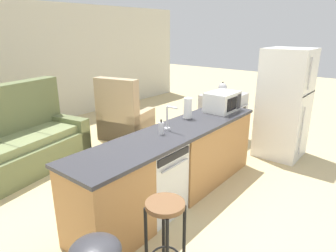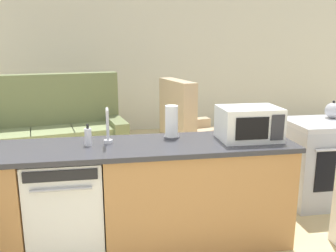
{
  "view_description": "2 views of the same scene",
  "coord_description": "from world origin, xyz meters",
  "px_view_note": "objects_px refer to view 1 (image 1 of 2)",
  "views": [
    {
      "loc": [
        -2.52,
        -2.04,
        2.05
      ],
      "look_at": [
        0.28,
        0.22,
        0.87
      ],
      "focal_mm": 32.0,
      "sensor_mm": 36.0,
      "label": 1
    },
    {
      "loc": [
        0.11,
        -2.77,
        1.71
      ],
      "look_at": [
        0.7,
        0.71,
        0.87
      ],
      "focal_mm": 38.0,
      "sensor_mm": 36.0,
      "label": 2
    }
  ],
  "objects_px": {
    "kettle": "(223,87)",
    "paper_towel_roll": "(188,109)",
    "dishwasher": "(153,179)",
    "couch": "(16,145)",
    "soap_bottle": "(161,128)",
    "microwave": "(222,102)",
    "armchair": "(124,121)",
    "stove_range": "(223,117)",
    "refrigerator": "(284,104)",
    "bar_stool": "(165,225)"
  },
  "relations": [
    {
      "from": "kettle",
      "to": "paper_towel_roll",
      "type": "bearing_deg",
      "value": -164.7
    },
    {
      "from": "dishwasher",
      "to": "couch",
      "type": "relative_size",
      "value": 0.39
    },
    {
      "from": "soap_bottle",
      "to": "kettle",
      "type": "bearing_deg",
      "value": 14.0
    },
    {
      "from": "couch",
      "to": "microwave",
      "type": "bearing_deg",
      "value": -49.81
    },
    {
      "from": "armchair",
      "to": "microwave",
      "type": "bearing_deg",
      "value": -89.4
    },
    {
      "from": "couch",
      "to": "stove_range",
      "type": "bearing_deg",
      "value": -30.41
    },
    {
      "from": "microwave",
      "to": "paper_towel_roll",
      "type": "xyz_separation_m",
      "value": [
        -0.64,
        0.17,
        -0.0
      ]
    },
    {
      "from": "refrigerator",
      "to": "couch",
      "type": "bearing_deg",
      "value": 136.59
    },
    {
      "from": "dishwasher",
      "to": "paper_towel_roll",
      "type": "bearing_deg",
      "value": 10.48
    },
    {
      "from": "armchair",
      "to": "bar_stool",
      "type": "bearing_deg",
      "value": -127.71
    },
    {
      "from": "couch",
      "to": "armchair",
      "type": "bearing_deg",
      "value": -7.4
    },
    {
      "from": "couch",
      "to": "armchair",
      "type": "height_order",
      "value": "couch"
    },
    {
      "from": "soap_bottle",
      "to": "couch",
      "type": "xyz_separation_m",
      "value": [
        -0.65,
        2.31,
        -0.58
      ]
    },
    {
      "from": "stove_range",
      "to": "armchair",
      "type": "distance_m",
      "value": 1.9
    },
    {
      "from": "microwave",
      "to": "soap_bottle",
      "type": "distance_m",
      "value": 1.34
    },
    {
      "from": "soap_bottle",
      "to": "kettle",
      "type": "xyz_separation_m",
      "value": [
        2.58,
        0.64,
        0.01
      ]
    },
    {
      "from": "stove_range",
      "to": "couch",
      "type": "bearing_deg",
      "value": 149.59
    },
    {
      "from": "dishwasher",
      "to": "armchair",
      "type": "bearing_deg",
      "value": 54.33
    },
    {
      "from": "microwave",
      "to": "couch",
      "type": "xyz_separation_m",
      "value": [
        -1.98,
        2.35,
        -0.65
      ]
    },
    {
      "from": "dishwasher",
      "to": "microwave",
      "type": "xyz_separation_m",
      "value": [
        1.52,
        -0.0,
        0.62
      ]
    },
    {
      "from": "kettle",
      "to": "dishwasher",
      "type": "bearing_deg",
      "value": -166.22
    },
    {
      "from": "refrigerator",
      "to": "soap_bottle",
      "type": "bearing_deg",
      "value": 166.38
    },
    {
      "from": "stove_range",
      "to": "couch",
      "type": "relative_size",
      "value": 0.42
    },
    {
      "from": "stove_range",
      "to": "kettle",
      "type": "xyz_separation_m",
      "value": [
        0.17,
        0.13,
        0.53
      ]
    },
    {
      "from": "stove_range",
      "to": "microwave",
      "type": "relative_size",
      "value": 1.8
    },
    {
      "from": "paper_towel_roll",
      "to": "kettle",
      "type": "bearing_deg",
      "value": 15.3
    },
    {
      "from": "microwave",
      "to": "bar_stool",
      "type": "relative_size",
      "value": 0.68
    },
    {
      "from": "stove_range",
      "to": "refrigerator",
      "type": "bearing_deg",
      "value": -90.01
    },
    {
      "from": "microwave",
      "to": "stove_range",
      "type": "bearing_deg",
      "value": 27.02
    },
    {
      "from": "refrigerator",
      "to": "dishwasher",
      "type": "bearing_deg",
      "value": 168.07
    },
    {
      "from": "bar_stool",
      "to": "couch",
      "type": "distance_m",
      "value": 3.09
    },
    {
      "from": "dishwasher",
      "to": "bar_stool",
      "type": "height_order",
      "value": "dishwasher"
    },
    {
      "from": "paper_towel_roll",
      "to": "kettle",
      "type": "distance_m",
      "value": 1.95
    },
    {
      "from": "refrigerator",
      "to": "microwave",
      "type": "distance_m",
      "value": 1.22
    },
    {
      "from": "paper_towel_roll",
      "to": "kettle",
      "type": "relative_size",
      "value": 1.38
    },
    {
      "from": "dishwasher",
      "to": "stove_range",
      "type": "distance_m",
      "value": 2.66
    },
    {
      "from": "microwave",
      "to": "armchair",
      "type": "xyz_separation_m",
      "value": [
        -0.02,
        2.09,
        -0.69
      ]
    },
    {
      "from": "refrigerator",
      "to": "microwave",
      "type": "height_order",
      "value": "refrigerator"
    },
    {
      "from": "stove_range",
      "to": "armchair",
      "type": "bearing_deg",
      "value": 125.51
    },
    {
      "from": "microwave",
      "to": "dishwasher",
      "type": "bearing_deg",
      "value": 179.95
    },
    {
      "from": "paper_towel_roll",
      "to": "soap_bottle",
      "type": "xyz_separation_m",
      "value": [
        -0.7,
        -0.13,
        -0.07
      ]
    },
    {
      "from": "refrigerator",
      "to": "paper_towel_roll",
      "type": "height_order",
      "value": "refrigerator"
    },
    {
      "from": "stove_range",
      "to": "soap_bottle",
      "type": "relative_size",
      "value": 5.11
    },
    {
      "from": "microwave",
      "to": "armchair",
      "type": "bearing_deg",
      "value": 90.6
    },
    {
      "from": "kettle",
      "to": "armchair",
      "type": "height_order",
      "value": "armchair"
    },
    {
      "from": "refrigerator",
      "to": "armchair",
      "type": "distance_m",
      "value": 2.91
    },
    {
      "from": "stove_range",
      "to": "kettle",
      "type": "relative_size",
      "value": 4.39
    },
    {
      "from": "dishwasher",
      "to": "refrigerator",
      "type": "height_order",
      "value": "refrigerator"
    },
    {
      "from": "microwave",
      "to": "refrigerator",
      "type": "bearing_deg",
      "value": -26.96
    },
    {
      "from": "paper_towel_roll",
      "to": "kettle",
      "type": "height_order",
      "value": "paper_towel_roll"
    }
  ]
}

